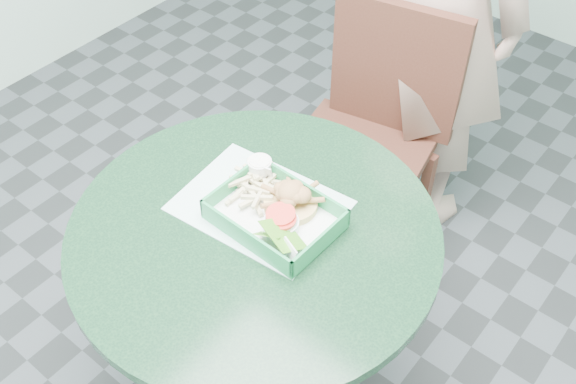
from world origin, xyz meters
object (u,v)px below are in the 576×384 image
Objects in this scene: crab_sandwich at (290,202)px; food_basket at (275,223)px; sauce_ramekin at (258,171)px; cafe_table at (257,277)px; dining_chair at (373,125)px.

food_basket is at bearing -95.02° from crab_sandwich.
crab_sandwich reaches higher than food_basket.
sauce_ramekin is (-0.13, 0.03, 0.00)m from crab_sandwich.
sauce_ramekin is at bearing 145.97° from food_basket.
sauce_ramekin is at bearing 127.26° from cafe_table.
food_basket reaches higher than cafe_table.
crab_sandwich reaches higher than sauce_ramekin.
dining_chair is at bearing 93.76° from sauce_ramekin.
sauce_ramekin is at bearing 165.94° from crab_sandwich.
cafe_table is at bearing -107.56° from crab_sandwich.
crab_sandwich is (0.00, 0.05, 0.03)m from food_basket.
dining_chair is 15.05× the size of sauce_ramekin.
crab_sandwich is at bearing -14.06° from sauce_ramekin.
crab_sandwich reaches higher than cafe_table.
food_basket is 0.06m from crab_sandwich.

